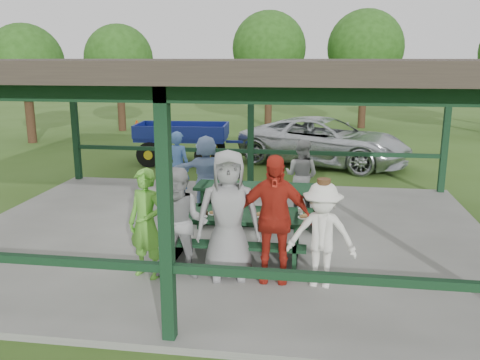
% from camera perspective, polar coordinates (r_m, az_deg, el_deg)
% --- Properties ---
extents(ground, '(90.00, 90.00, 0.00)m').
position_cam_1_polar(ground, '(9.83, -1.65, -6.46)').
color(ground, '#34531A').
rests_on(ground, ground).
extents(concrete_slab, '(10.00, 8.00, 0.10)m').
position_cam_1_polar(concrete_slab, '(9.82, -1.65, -6.19)').
color(concrete_slab, slate).
rests_on(concrete_slab, ground).
extents(pavilion_structure, '(10.60, 8.60, 3.24)m').
position_cam_1_polar(pavilion_structure, '(9.24, -1.79, 12.33)').
color(pavilion_structure, black).
rests_on(pavilion_structure, concrete_slab).
extents(picnic_table_near, '(2.34, 1.39, 0.75)m').
position_cam_1_polar(picnic_table_near, '(8.47, -0.43, -5.75)').
color(picnic_table_near, black).
rests_on(picnic_table_near, concrete_slab).
extents(picnic_table_far, '(2.60, 1.39, 0.75)m').
position_cam_1_polar(picnic_table_far, '(10.34, 2.21, -2.12)').
color(picnic_table_far, black).
rests_on(picnic_table_far, concrete_slab).
extents(table_setting, '(2.35, 0.45, 0.10)m').
position_cam_1_polar(table_setting, '(8.40, -0.56, -3.63)').
color(table_setting, white).
rests_on(table_setting, picnic_table_near).
extents(contestant_green, '(0.71, 0.58, 1.68)m').
position_cam_1_polar(contestant_green, '(7.78, -10.49, -4.84)').
color(contestant_green, '#5AAB32').
rests_on(contestant_green, concrete_slab).
extents(contestant_grey_left, '(0.87, 0.70, 1.71)m').
position_cam_1_polar(contestant_grey_left, '(7.64, -6.65, -4.93)').
color(contestant_grey_left, gray).
rests_on(contestant_grey_left, concrete_slab).
extents(contestant_grey_mid, '(1.07, 0.80, 1.97)m').
position_cam_1_polar(contestant_grey_mid, '(7.59, -1.33, -3.95)').
color(contestant_grey_mid, gray).
rests_on(contestant_grey_mid, concrete_slab).
extents(contestant_red, '(1.13, 0.48, 1.92)m').
position_cam_1_polar(contestant_red, '(7.52, 3.75, -4.33)').
color(contestant_red, '#AD2518').
rests_on(contestant_red, concrete_slab).
extents(contestant_white_fedora, '(1.08, 0.72, 1.62)m').
position_cam_1_polar(contestant_white_fedora, '(7.44, 9.17, -6.11)').
color(contestant_white_fedora, white).
rests_on(contestant_white_fedora, concrete_slab).
extents(spectator_lblue, '(1.59, 0.74, 1.65)m').
position_cam_1_polar(spectator_lblue, '(11.16, -3.79, 0.89)').
color(spectator_lblue, '#839ECB').
rests_on(spectator_lblue, concrete_slab).
extents(spectator_blue, '(0.67, 0.51, 1.64)m').
position_cam_1_polar(spectator_blue, '(11.87, -7.00, 1.56)').
color(spectator_blue, '#3E64A1').
rests_on(spectator_blue, concrete_slab).
extents(spectator_grey, '(0.93, 0.83, 1.57)m').
position_cam_1_polar(spectator_grey, '(11.07, 6.92, 0.50)').
color(spectator_grey, '#99989B').
rests_on(spectator_grey, concrete_slab).
extents(pickup_truck, '(5.95, 4.29, 1.51)m').
position_cam_1_polar(pickup_truck, '(16.57, 9.49, 4.31)').
color(pickup_truck, silver).
rests_on(pickup_truck, ground).
extents(farm_trailer, '(3.97, 1.89, 1.39)m').
position_cam_1_polar(farm_trailer, '(16.74, -6.47, 4.27)').
color(farm_trailer, navy).
rests_on(farm_trailer, ground).
extents(tree_far_left, '(3.12, 3.12, 4.88)m').
position_cam_1_polar(tree_far_left, '(24.59, -13.46, 13.05)').
color(tree_far_left, '#312213').
rests_on(tree_far_left, ground).
extents(tree_left, '(3.59, 3.59, 5.61)m').
position_cam_1_polar(tree_left, '(25.66, 3.27, 14.52)').
color(tree_left, '#312213').
rests_on(tree_left, ground).
extents(tree_mid, '(3.60, 3.60, 5.62)m').
position_cam_1_polar(tree_mid, '(25.61, 13.91, 14.18)').
color(tree_mid, '#312213').
rests_on(tree_mid, ground).
extents(tree_edge_left, '(3.00, 3.00, 4.69)m').
position_cam_1_polar(tree_edge_left, '(22.11, -22.99, 12.01)').
color(tree_edge_left, '#312213').
rests_on(tree_edge_left, ground).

